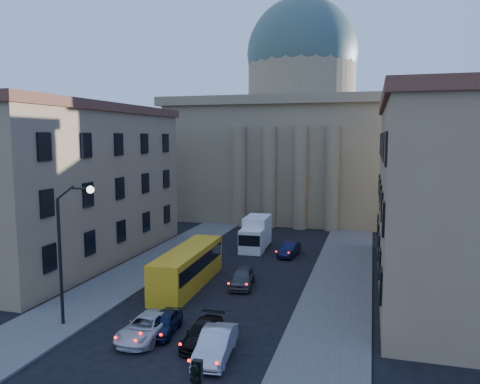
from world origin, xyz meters
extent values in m
cube|color=#55534E|center=(-8.50, 18.00, 0.07)|extent=(5.00, 60.00, 0.15)
cube|color=#55534E|center=(8.50, 18.00, 0.07)|extent=(5.00, 60.00, 0.15)
cube|color=#827150|center=(0.00, 56.00, 8.00)|extent=(34.00, 26.00, 16.00)
cube|color=#827150|center=(0.00, 56.00, 16.40)|extent=(35.50, 27.50, 1.20)
cylinder|color=#827150|center=(0.00, 56.00, 20.00)|extent=(16.00, 16.00, 8.00)
sphere|color=#435B50|center=(0.00, 56.00, 24.00)|extent=(16.40, 16.40, 16.40)
cube|color=#827150|center=(-21.00, 54.00, 5.50)|extent=(13.00, 13.00, 11.00)
cone|color=brown|center=(-21.00, 54.00, 13.00)|extent=(26.02, 26.02, 4.00)
cube|color=#827150|center=(21.00, 54.00, 5.50)|extent=(13.00, 13.00, 11.00)
cone|color=brown|center=(21.00, 54.00, 13.00)|extent=(26.02, 26.02, 4.00)
cylinder|color=#827150|center=(-6.00, 42.80, 6.50)|extent=(1.80, 1.80, 13.00)
cylinder|color=#827150|center=(-2.00, 42.80, 6.50)|extent=(1.80, 1.80, 13.00)
cylinder|color=#827150|center=(2.00, 42.80, 6.50)|extent=(1.80, 1.80, 13.00)
cylinder|color=#827150|center=(6.00, 42.80, 6.50)|extent=(1.80, 1.80, 13.00)
cube|color=#9A825B|center=(-17.00, 22.00, 7.00)|extent=(11.00, 26.00, 14.00)
cube|color=brown|center=(-17.00, 22.00, 14.30)|extent=(11.60, 26.60, 0.80)
cube|color=#9A825B|center=(17.00, 22.00, 7.00)|extent=(11.00, 26.00, 14.00)
cube|color=brown|center=(17.00, 22.00, 14.30)|extent=(11.60, 26.60, 0.80)
cube|color=black|center=(5.30, -2.00, 3.75)|extent=(0.34, 0.22, 1.10)
cylinder|color=#FF0C05|center=(5.30, -2.12, 4.11)|extent=(0.20, 0.03, 0.20)
cylinder|color=orange|center=(5.30, -2.12, 3.75)|extent=(0.20, 0.03, 0.20)
cylinder|color=black|center=(-7.50, 8.00, 4.00)|extent=(0.20, 0.20, 8.00)
cylinder|color=black|center=(-6.95, 8.00, 8.35)|extent=(1.30, 0.12, 0.96)
cylinder|color=black|center=(-5.95, 8.00, 8.65)|extent=(1.30, 0.12, 0.12)
sphere|color=white|center=(-5.20, 8.00, 8.60)|extent=(0.44, 0.44, 0.44)
imported|color=#0E1832|center=(-0.97, 8.71, 0.64)|extent=(1.92, 3.92, 1.29)
imported|color=#B4B7BC|center=(3.02, 6.57, 0.75)|extent=(1.99, 4.66, 1.49)
imported|color=silver|center=(-1.66, 7.78, 0.66)|extent=(2.30, 4.78, 1.31)
imported|color=black|center=(1.78, 7.99, 0.62)|extent=(1.90, 4.31, 1.23)
imported|color=#47484C|center=(1.18, 18.40, 0.72)|extent=(2.26, 4.43, 1.45)
imported|color=black|center=(3.11, 28.74, 0.66)|extent=(1.82, 4.13, 1.32)
cube|color=yellow|center=(-2.95, 17.39, 1.49)|extent=(2.76, 10.66, 2.98)
cube|color=black|center=(-2.95, 17.39, 1.97)|extent=(2.80, 10.09, 1.06)
cylinder|color=black|center=(-3.78, 13.51, 0.48)|extent=(0.32, 0.97, 0.96)
cylinder|color=black|center=(-1.86, 13.58, 0.48)|extent=(0.32, 0.97, 0.96)
cylinder|color=black|center=(-4.04, 21.21, 0.48)|extent=(0.32, 0.97, 0.96)
cylinder|color=black|center=(-2.11, 21.27, 0.48)|extent=(0.32, 0.97, 0.96)
cube|color=white|center=(-0.77, 28.98, 1.19)|extent=(2.36, 2.46, 2.39)
cube|color=black|center=(-0.73, 27.84, 1.49)|extent=(2.19, 0.19, 1.09)
cube|color=white|center=(-0.86, 31.66, 1.74)|extent=(2.52, 4.25, 3.08)
cylinder|color=black|center=(-1.75, 28.55, 0.45)|extent=(0.31, 0.90, 0.89)
cylinder|color=black|center=(0.24, 28.61, 0.45)|extent=(0.31, 0.90, 0.89)
cylinder|color=black|center=(-1.88, 32.52, 0.45)|extent=(0.31, 0.90, 0.89)
cylinder|color=black|center=(0.11, 32.59, 0.45)|extent=(0.31, 0.90, 0.89)
camera|label=1|loc=(10.71, -15.84, 11.71)|focal=35.00mm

